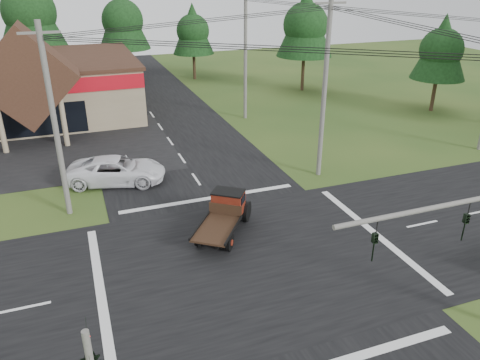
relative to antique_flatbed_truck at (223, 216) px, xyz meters
name	(u,v)px	position (x,y,z in m)	size (l,w,h in m)	color
ground	(251,260)	(0.49, -2.83, -1.02)	(120.00, 120.00, 0.00)	#274518
road_ns	(251,260)	(0.49, -2.83, -1.01)	(12.00, 120.00, 0.02)	black
road_ew	(251,260)	(0.49, -2.83, -1.01)	(120.00, 12.00, 0.02)	black
traffic_signal_corner	(89,353)	(-7.01, -10.16, 2.50)	(0.53, 2.48, 4.40)	#595651
utility_pole_nw	(54,122)	(-7.51, 5.17, 4.36)	(2.00, 0.30, 10.50)	#595651
utility_pole_ne	(325,88)	(8.49, 5.17, 4.87)	(2.00, 0.30, 11.50)	#595651
utility_pole_n	(245,55)	(8.49, 19.17, 4.71)	(2.00, 0.30, 11.20)	#595651
tree_row_c	(28,9)	(-9.51, 38.17, 7.70)	(7.28, 7.28, 13.13)	#332316
tree_row_d	(122,18)	(0.49, 39.17, 6.35)	(6.16, 6.16, 11.11)	#332316
tree_row_e	(193,29)	(8.49, 37.17, 5.01)	(5.04, 5.04, 9.09)	#332316
tree_side_ne	(306,23)	(18.49, 27.17, 6.35)	(6.16, 6.16, 11.11)	#332316
tree_side_e_near	(442,48)	(26.49, 15.17, 5.01)	(5.04, 5.04, 9.09)	#332316
antique_flatbed_truck	(223,216)	(0.00, 0.00, 0.00)	(1.87, 4.90, 2.05)	#5A150C
white_pickup	(117,170)	(-4.41, 8.50, -0.17)	(2.84, 6.16, 1.71)	white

